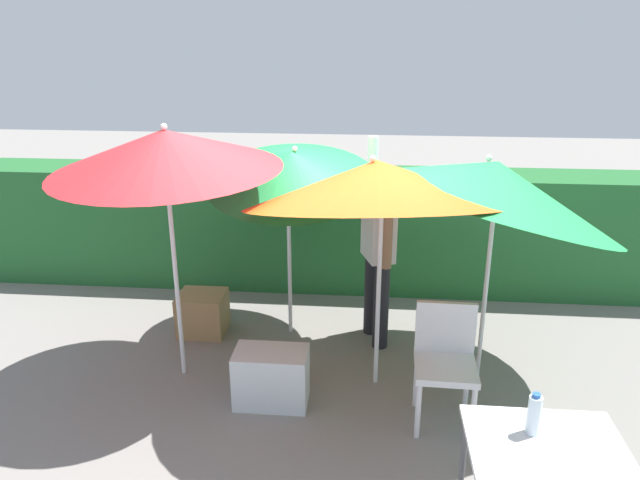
{
  "coord_description": "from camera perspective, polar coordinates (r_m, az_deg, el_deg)",
  "views": [
    {
      "loc": [
        0.42,
        -4.36,
        2.78
      ],
      "look_at": [
        0.0,
        0.3,
        1.1
      ],
      "focal_mm": 33.34,
      "sensor_mm": 36.0,
      "label": 1
    }
  ],
  "objects": [
    {
      "name": "umbrella_navy",
      "position": [
        5.26,
        -2.77,
        7.09
      ],
      "size": [
        1.56,
        1.58,
        1.96
      ],
      "color": "silver",
      "rests_on": "ground_plane"
    },
    {
      "name": "umbrella_rainbow",
      "position": [
        4.72,
        16.13,
        5.13
      ],
      "size": [
        2.18,
        2.1,
        2.24
      ],
      "color": "silver",
      "rests_on": "ground_plane"
    },
    {
      "name": "hedge_row",
      "position": [
        6.64,
        1.25,
        1.11
      ],
      "size": [
        8.0,
        0.7,
        1.31
      ],
      "primitive_type": "cube",
      "color": "#23602D",
      "rests_on": "ground_plane"
    },
    {
      "name": "bottle_water",
      "position": [
        3.39,
        19.83,
        -15.49
      ],
      "size": [
        0.07,
        0.07,
        0.24
      ],
      "color": "silver",
      "rests_on": "folding_table"
    },
    {
      "name": "person_vendor",
      "position": [
        5.33,
        5.6,
        -0.58
      ],
      "size": [
        0.32,
        0.55,
        1.88
      ],
      "color": "black",
      "rests_on": "ground_plane"
    },
    {
      "name": "ground_plane",
      "position": [
        5.18,
        -0.3,
        -12.66
      ],
      "size": [
        24.0,
        24.0,
        0.0
      ],
      "primitive_type": "plane",
      "color": "gray"
    },
    {
      "name": "folding_table",
      "position": [
        3.46,
        20.73,
        -19.06
      ],
      "size": [
        0.8,
        0.6,
        0.78
      ],
      "color": "#4C4C51",
      "rests_on": "ground_plane"
    },
    {
      "name": "cooler_box",
      "position": [
        4.73,
        -4.7,
        -12.98
      ],
      "size": [
        0.57,
        0.34,
        0.45
      ],
      "primitive_type": "cube",
      "color": "silver",
      "rests_on": "ground_plane"
    },
    {
      "name": "umbrella_yellow",
      "position": [
        4.41,
        5.5,
        5.37
      ],
      "size": [
        2.04,
        2.03,
        2.13
      ],
      "color": "silver",
      "rests_on": "ground_plane"
    },
    {
      "name": "umbrella_orange",
      "position": [
        4.62,
        -14.64,
        8.34
      ],
      "size": [
        1.76,
        1.77,
        2.13
      ],
      "color": "silver",
      "rests_on": "ground_plane"
    },
    {
      "name": "crate_cardboard",
      "position": [
        5.84,
        -11.2,
        -6.9
      ],
      "size": [
        0.44,
        0.39,
        0.4
      ],
      "primitive_type": "cube",
      "color": "#9E7A4C",
      "rests_on": "ground_plane"
    },
    {
      "name": "chair_plastic",
      "position": [
        4.51,
        11.93,
        -10.95
      ],
      "size": [
        0.45,
        0.45,
        0.89
      ],
      "color": "silver",
      "rests_on": "ground_plane"
    }
  ]
}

